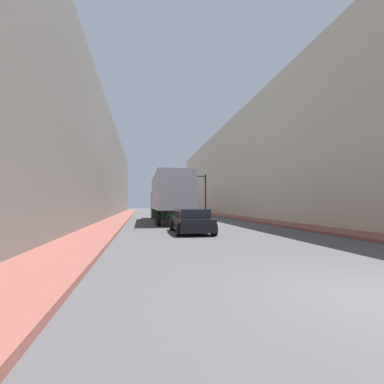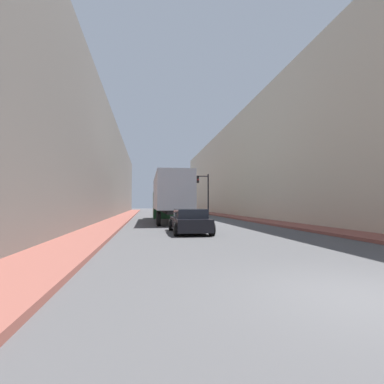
{
  "view_description": "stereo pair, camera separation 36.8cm",
  "coord_description": "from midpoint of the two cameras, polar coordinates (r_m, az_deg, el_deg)",
  "views": [
    {
      "loc": [
        -3.97,
        -4.29,
        1.53
      ],
      "look_at": [
        -0.49,
        16.22,
        2.37
      ],
      "focal_mm": 28.0,
      "sensor_mm": 36.0,
      "label": 1
    },
    {
      "loc": [
        -3.6,
        -4.35,
        1.53
      ],
      "look_at": [
        -0.49,
        16.22,
        2.37
      ],
      "focal_mm": 28.0,
      "sensor_mm": 36.0,
      "label": 2
    }
  ],
  "objects": [
    {
      "name": "traffic_signal_gantry",
      "position": [
        42.12,
        0.11,
        1.25
      ],
      "size": [
        6.04,
        0.35,
        5.76
      ],
      "color": "black",
      "rests_on": "ground"
    },
    {
      "name": "sedan_car",
      "position": [
        15.94,
        -0.82,
        -5.59
      ],
      "size": [
        1.96,
        4.46,
        1.27
      ],
      "color": "black",
      "rests_on": "ground"
    },
    {
      "name": "building_left",
      "position": [
        35.16,
        -20.2,
        4.51
      ],
      "size": [
        6.0,
        80.0,
        11.23
      ],
      "color": "#66605B",
      "rests_on": "ground"
    },
    {
      "name": "building_right",
      "position": [
        37.37,
        12.56,
        4.96
      ],
      "size": [
        6.0,
        80.0,
        12.43
      ],
      "color": "beige",
      "rests_on": "ground"
    },
    {
      "name": "sidewalk_right",
      "position": [
        35.77,
        6.6,
        -4.62
      ],
      "size": [
        2.11,
        80.0,
        0.15
      ],
      "color": "brown",
      "rests_on": "ground"
    },
    {
      "name": "semi_truck",
      "position": [
        26.64,
        -4.98,
        -0.78
      ],
      "size": [
        2.6,
        14.15,
        3.91
      ],
      "color": "#B2B7C1",
      "rests_on": "ground"
    },
    {
      "name": "sidewalk_left",
      "position": [
        34.44,
        -13.66,
        -4.66
      ],
      "size": [
        2.11,
        80.0,
        0.15
      ],
      "color": "brown",
      "rests_on": "ground"
    }
  ]
}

